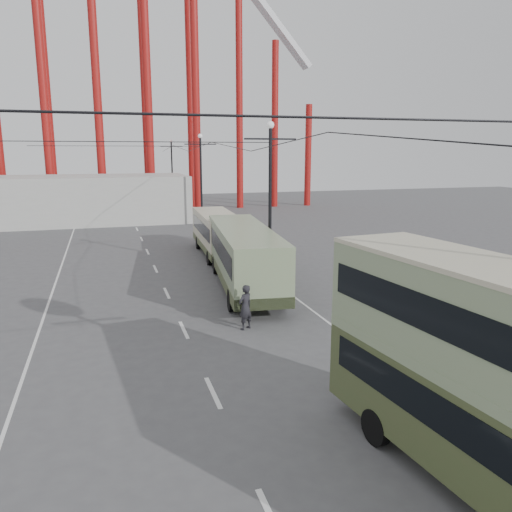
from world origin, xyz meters
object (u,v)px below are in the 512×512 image
object	(u,v)px
single_decker_green	(244,254)
double_decker_bus	(503,375)
pedestrian	(245,307)
single_decker_cream	(218,232)

from	to	relation	value
single_decker_green	double_decker_bus	bearing A→B (deg)	-81.53
double_decker_bus	single_decker_green	size ratio (longest dim) A/B	0.80
single_decker_green	pedestrian	xyz separation A→B (m)	(-1.75, -6.47, -0.95)
single_decker_green	single_decker_cream	size ratio (longest dim) A/B	1.23
single_decker_cream	pedestrian	distance (m)	16.08
single_decker_green	single_decker_cream	distance (m)	9.44
double_decker_bus	pedestrian	world-z (taller)	double_decker_bus
double_decker_bus	pedestrian	distance (m)	12.34
single_decker_green	single_decker_cream	xyz separation A→B (m)	(0.61, 9.42, -0.19)
double_decker_bus	single_decker_cream	bearing A→B (deg)	83.56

